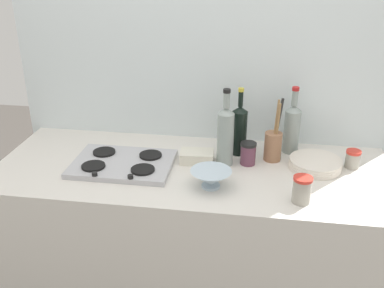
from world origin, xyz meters
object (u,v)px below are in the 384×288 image
(plate_stack, at_px, (315,164))
(condiment_jar_spare, at_px, (353,159))
(condiment_jar_front, at_px, (248,153))
(wine_bottle_mid_right, at_px, (292,127))
(condiment_jar_rear, at_px, (302,190))
(stovetop_hob, at_px, (123,163))
(wine_bottle_leftmost, at_px, (225,135))
(butter_dish, at_px, (197,157))
(mixing_bowl, at_px, (211,178))
(wine_bottle_mid_left, at_px, (239,129))
(utensil_crock, at_px, (273,144))

(plate_stack, height_order, condiment_jar_spare, condiment_jar_spare)
(condiment_jar_front, bearing_deg, wine_bottle_mid_right, 39.48)
(condiment_jar_front, height_order, condiment_jar_rear, condiment_jar_rear)
(condiment_jar_front, bearing_deg, plate_stack, 0.90)
(stovetop_hob, relative_size, condiment_jar_rear, 4.09)
(plate_stack, bearing_deg, wine_bottle_mid_right, 123.61)
(wine_bottle_leftmost, relative_size, butter_dish, 2.33)
(stovetop_hob, bearing_deg, condiment_jar_rear, -13.64)
(mixing_bowl, bearing_deg, condiment_jar_rear, -9.82)
(wine_bottle_leftmost, bearing_deg, mixing_bowl, -99.93)
(stovetop_hob, relative_size, condiment_jar_front, 4.27)
(wine_bottle_mid_left, bearing_deg, stovetop_hob, -157.17)
(plate_stack, relative_size, wine_bottle_leftmost, 0.67)
(stovetop_hob, distance_m, condiment_jar_rear, 0.81)
(wine_bottle_mid_left, distance_m, wine_bottle_mid_right, 0.25)
(plate_stack, bearing_deg, condiment_jar_front, -179.10)
(wine_bottle_leftmost, distance_m, utensil_crock, 0.24)
(mixing_bowl, height_order, condiment_jar_front, condiment_jar_front)
(butter_dish, relative_size, condiment_jar_spare, 1.86)
(butter_dish, distance_m, condiment_jar_spare, 0.71)
(mixing_bowl, relative_size, condiment_jar_spare, 2.09)
(utensil_crock, height_order, condiment_jar_front, utensil_crock)
(plate_stack, height_order, butter_dish, butter_dish)
(wine_bottle_leftmost, xyz_separation_m, butter_dish, (-0.13, 0.00, -0.12))
(wine_bottle_mid_right, relative_size, mixing_bowl, 1.89)
(wine_bottle_leftmost, bearing_deg, wine_bottle_mid_left, 65.15)
(wine_bottle_mid_left, height_order, utensil_crock, wine_bottle_mid_left)
(wine_bottle_mid_left, bearing_deg, mixing_bowl, -105.49)
(condiment_jar_rear, bearing_deg, condiment_jar_spare, 53.35)
(butter_dish, relative_size, condiment_jar_rear, 1.40)
(condiment_jar_spare, bearing_deg, wine_bottle_mid_right, 154.89)
(stovetop_hob, height_order, utensil_crock, utensil_crock)
(wine_bottle_leftmost, height_order, mixing_bowl, wine_bottle_leftmost)
(wine_bottle_leftmost, height_order, utensil_crock, wine_bottle_leftmost)
(stovetop_hob, xyz_separation_m, condiment_jar_front, (0.56, 0.11, 0.04))
(mixing_bowl, distance_m, condiment_jar_rear, 0.37)
(wine_bottle_mid_right, distance_m, utensil_crock, 0.14)
(wine_bottle_leftmost, height_order, wine_bottle_mid_left, wine_bottle_leftmost)
(stovetop_hob, bearing_deg, wine_bottle_mid_right, 19.78)
(plate_stack, relative_size, utensil_crock, 0.82)
(condiment_jar_front, distance_m, condiment_jar_spare, 0.47)
(plate_stack, height_order, condiment_jar_front, condiment_jar_front)
(stovetop_hob, distance_m, condiment_jar_front, 0.57)
(wine_bottle_leftmost, distance_m, condiment_jar_rear, 0.44)
(wine_bottle_mid_left, xyz_separation_m, condiment_jar_spare, (0.52, -0.07, -0.08))
(utensil_crock, bearing_deg, mixing_bowl, -130.73)
(mixing_bowl, height_order, condiment_jar_rear, condiment_jar_rear)
(condiment_jar_rear, bearing_deg, wine_bottle_mid_right, 92.61)
(mixing_bowl, xyz_separation_m, condiment_jar_front, (0.14, 0.24, 0.01))
(wine_bottle_mid_right, bearing_deg, condiment_jar_spare, -25.11)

